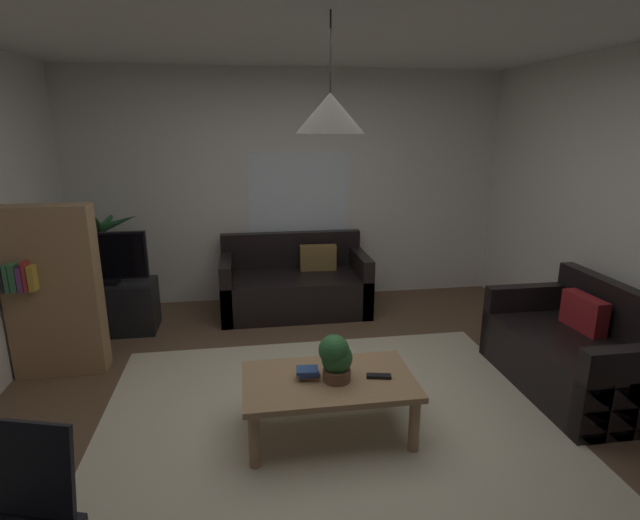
% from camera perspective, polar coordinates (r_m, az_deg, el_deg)
% --- Properties ---
extents(floor, '(4.87, 4.98, 0.02)m').
position_cam_1_polar(floor, '(3.73, 0.75, -17.17)').
color(floor, brown).
rests_on(floor, ground).
extents(rug, '(3.16, 2.74, 0.01)m').
position_cam_1_polar(rug, '(3.56, 1.31, -18.70)').
color(rug, beige).
rests_on(rug, ground).
extents(wall_back, '(4.99, 0.06, 2.59)m').
position_cam_1_polar(wall_back, '(5.68, -3.50, 8.31)').
color(wall_back, silver).
rests_on(wall_back, ground).
extents(ceiling, '(4.87, 4.98, 0.02)m').
position_cam_1_polar(ceiling, '(3.20, 0.93, 26.26)').
color(ceiling, white).
extents(window_pane, '(1.15, 0.01, 0.96)m').
position_cam_1_polar(window_pane, '(5.67, -2.46, 7.49)').
color(window_pane, white).
extents(couch_under_window, '(1.57, 0.81, 0.82)m').
position_cam_1_polar(couch_under_window, '(5.43, -2.92, -3.08)').
color(couch_under_window, black).
rests_on(couch_under_window, ground).
extents(couch_right_side, '(0.81, 1.37, 0.82)m').
position_cam_1_polar(couch_right_side, '(4.36, 27.51, -9.69)').
color(couch_right_side, black).
rests_on(couch_right_side, ground).
extents(coffee_table, '(1.11, 0.66, 0.40)m').
position_cam_1_polar(coffee_table, '(3.33, 1.02, -14.42)').
color(coffee_table, '#A87F56').
rests_on(coffee_table, ground).
extents(book_on_table_0, '(0.14, 0.12, 0.03)m').
position_cam_1_polar(book_on_table_0, '(3.30, -1.17, -13.25)').
color(book_on_table_0, '#99663F').
rests_on(book_on_table_0, coffee_table).
extents(book_on_table_1, '(0.14, 0.10, 0.02)m').
position_cam_1_polar(book_on_table_1, '(3.28, -1.31, -12.97)').
color(book_on_table_1, '#2D4C8C').
rests_on(book_on_table_1, coffee_table).
extents(book_on_table_2, '(0.15, 0.12, 0.02)m').
position_cam_1_polar(book_on_table_2, '(3.27, -1.49, -12.63)').
color(book_on_table_2, '#2D4C8C').
rests_on(book_on_table_2, coffee_table).
extents(remote_on_table_0, '(0.17, 0.08, 0.02)m').
position_cam_1_polar(remote_on_table_0, '(3.32, 6.81, -13.19)').
color(remote_on_table_0, black).
rests_on(remote_on_table_0, coffee_table).
extents(potted_plant_on_table, '(0.22, 0.21, 0.31)m').
position_cam_1_polar(potted_plant_on_table, '(3.21, 1.85, -11.12)').
color(potted_plant_on_table, brown).
rests_on(potted_plant_on_table, coffee_table).
extents(tv_stand, '(0.90, 0.44, 0.50)m').
position_cam_1_polar(tv_stand, '(5.32, -23.17, -5.06)').
color(tv_stand, black).
rests_on(tv_stand, ground).
extents(tv, '(0.82, 0.16, 0.51)m').
position_cam_1_polar(tv, '(5.15, -23.83, 0.22)').
color(tv, black).
rests_on(tv, tv_stand).
extents(potted_palm_corner, '(0.85, 0.86, 1.31)m').
position_cam_1_polar(potted_palm_corner, '(5.72, -23.88, -0.76)').
color(potted_palm_corner, '#B77051').
rests_on(potted_palm_corner, ground).
extents(bookshelf_corner, '(0.70, 0.31, 1.40)m').
position_cam_1_polar(bookshelf_corner, '(4.50, -28.49, -3.21)').
color(bookshelf_corner, '#A87F56').
rests_on(bookshelf_corner, ground).
extents(pendant_lamp, '(0.40, 0.40, 0.64)m').
position_cam_1_polar(pendant_lamp, '(2.88, 1.18, 16.62)').
color(pendant_lamp, black).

